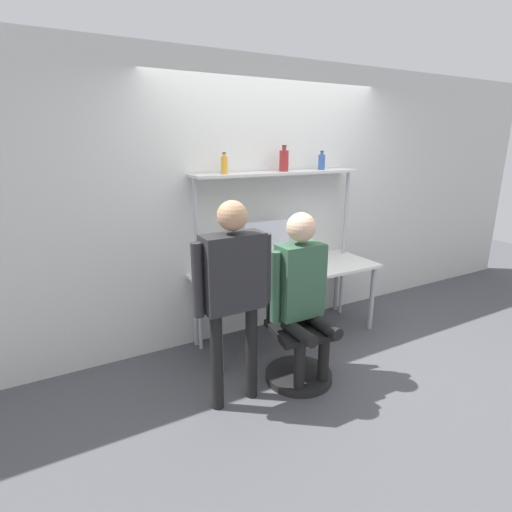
{
  "coord_description": "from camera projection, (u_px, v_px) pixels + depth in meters",
  "views": [
    {
      "loc": [
        -2.09,
        -2.74,
        1.94
      ],
      "look_at": [
        -0.64,
        -0.13,
        1.07
      ],
      "focal_mm": 28.0,
      "sensor_mm": 36.0,
      "label": 1
    }
  ],
  "objects": [
    {
      "name": "laptop",
      "position": [
        258.0,
        271.0,
        3.64
      ],
      "size": [
        0.32,
        0.25,
        0.25
      ],
      "color": "silver",
      "rests_on": "desk"
    },
    {
      "name": "monitor",
      "position": [
        267.0,
        241.0,
        3.95
      ],
      "size": [
        0.53,
        0.18,
        0.47
      ],
      "color": "#B7B7BC",
      "rests_on": "desk"
    },
    {
      "name": "shelf_unit",
      "position": [
        279.0,
        194.0,
        3.88
      ],
      "size": [
        1.77,
        0.29,
        1.65
      ],
      "color": "silver",
      "rests_on": "ground_plane"
    },
    {
      "name": "office_chair",
      "position": [
        297.0,
        346.0,
        3.34
      ],
      "size": [
        0.56,
        0.56,
        0.93
      ],
      "color": "black",
      "rests_on": "ground_plane"
    },
    {
      "name": "ground_plane",
      "position": [
        308.0,
        351.0,
        3.81
      ],
      "size": [
        12.0,
        12.0,
        0.0
      ],
      "primitive_type": "plane",
      "color": "#4C4C51"
    },
    {
      "name": "wall_back",
      "position": [
        269.0,
        201.0,
        4.06
      ],
      "size": [
        8.0,
        0.06,
        2.7
      ],
      "color": "silver",
      "rests_on": "ground_plane"
    },
    {
      "name": "person_seated",
      "position": [
        302.0,
        286.0,
        3.14
      ],
      "size": [
        0.53,
        0.47,
        1.42
      ],
      "color": "black",
      "rests_on": "ground_plane"
    },
    {
      "name": "person_standing",
      "position": [
        233.0,
        280.0,
        2.81
      ],
      "size": [
        0.61,
        0.21,
        1.56
      ],
      "color": "black",
      "rests_on": "ground_plane"
    },
    {
      "name": "bottle_blue",
      "position": [
        322.0,
        162.0,
        4.03
      ],
      "size": [
        0.07,
        0.07,
        0.19
      ],
      "color": "#335999",
      "rests_on": "shelf_unit"
    },
    {
      "name": "cell_phone",
      "position": [
        290.0,
        276.0,
        3.72
      ],
      "size": [
        0.07,
        0.15,
        0.01
      ],
      "color": "silver",
      "rests_on": "desk"
    },
    {
      "name": "bottle_red",
      "position": [
        284.0,
        160.0,
        3.81
      ],
      "size": [
        0.09,
        0.09,
        0.24
      ],
      "color": "maroon",
      "rests_on": "shelf_unit"
    },
    {
      "name": "bottle_amber",
      "position": [
        224.0,
        165.0,
        3.53
      ],
      "size": [
        0.06,
        0.06,
        0.19
      ],
      "color": "gold",
      "rests_on": "shelf_unit"
    },
    {
      "name": "desk",
      "position": [
        288.0,
        276.0,
        3.94
      ],
      "size": [
        1.87,
        0.69,
        0.72
      ],
      "color": "silver",
      "rests_on": "ground_plane"
    }
  ]
}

